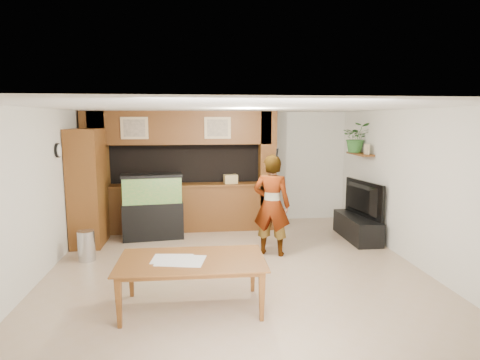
{
  "coord_description": "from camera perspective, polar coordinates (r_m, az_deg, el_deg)",
  "views": [
    {
      "loc": [
        -0.64,
        -6.18,
        2.43
      ],
      "look_at": [
        0.13,
        0.6,
        1.39
      ],
      "focal_mm": 30.0,
      "sensor_mm": 36.0,
      "label": 1
    }
  ],
  "objects": [
    {
      "name": "floor",
      "position": [
        6.67,
        -0.58,
        -12.71
      ],
      "size": [
        6.5,
        6.5,
        0.0
      ],
      "primitive_type": "plane",
      "color": "tan",
      "rests_on": "ground"
    },
    {
      "name": "ceiling",
      "position": [
        6.22,
        -0.61,
        10.22
      ],
      "size": [
        6.5,
        6.5,
        0.0
      ],
      "primitive_type": "plane",
      "color": "white",
      "rests_on": "wall_back"
    },
    {
      "name": "wall_back",
      "position": [
        9.52,
        -2.61,
        1.81
      ],
      "size": [
        6.0,
        0.0,
        6.0
      ],
      "primitive_type": "plane",
      "rotation": [
        1.57,
        0.0,
        0.0
      ],
      "color": "beige",
      "rests_on": "floor"
    },
    {
      "name": "wall_left",
      "position": [
        6.71,
        -27.01,
        -1.99
      ],
      "size": [
        0.0,
        6.5,
        6.5
      ],
      "primitive_type": "plane",
      "rotation": [
        1.57,
        0.0,
        1.57
      ],
      "color": "beige",
      "rests_on": "floor"
    },
    {
      "name": "wall_right",
      "position": [
        7.26,
        23.68,
        -1.04
      ],
      "size": [
        0.0,
        6.5,
        6.5
      ],
      "primitive_type": "plane",
      "rotation": [
        1.57,
        0.0,
        -1.57
      ],
      "color": "beige",
      "rests_on": "floor"
    },
    {
      "name": "partition",
      "position": [
        8.89,
        -8.45,
        1.33
      ],
      "size": [
        4.2,
        0.99,
        2.6
      ],
      "color": "brown",
      "rests_on": "floor"
    },
    {
      "name": "wall_clock",
      "position": [
        7.57,
        -24.45,
        3.86
      ],
      "size": [
        0.05,
        0.25,
        0.25
      ],
      "color": "black",
      "rests_on": "wall_left"
    },
    {
      "name": "wall_shelf",
      "position": [
        8.88,
        16.7,
        3.56
      ],
      "size": [
        0.25,
        0.9,
        0.04
      ],
      "primitive_type": "cube",
      "color": "brown",
      "rests_on": "wall_right"
    },
    {
      "name": "pantry_cabinet",
      "position": [
        8.27,
        -20.85,
        -1.0
      ],
      "size": [
        0.56,
        0.92,
        2.25
      ],
      "primitive_type": "cube",
      "color": "brown",
      "rests_on": "floor"
    },
    {
      "name": "trash_can",
      "position": [
        7.5,
        -21.01,
        -8.72
      ],
      "size": [
        0.29,
        0.29,
        0.53
      ],
      "primitive_type": "cylinder",
      "color": "#B2B2B7",
      "rests_on": "floor"
    },
    {
      "name": "aquarium",
      "position": [
        8.37,
        -12.31,
        -3.82
      ],
      "size": [
        1.21,
        0.45,
        1.34
      ],
      "rotation": [
        0.0,
        0.0,
        0.11
      ],
      "color": "black",
      "rests_on": "floor"
    },
    {
      "name": "tv_stand",
      "position": [
        8.6,
        16.32,
        -6.5
      ],
      "size": [
        0.52,
        1.41,
        0.47
      ],
      "primitive_type": "cube",
      "color": "black",
      "rests_on": "floor"
    },
    {
      "name": "television",
      "position": [
        8.47,
        16.49,
        -2.6
      ],
      "size": [
        0.39,
        1.26,
        0.72
      ],
      "primitive_type": "imported",
      "rotation": [
        0.0,
        0.0,
        1.75
      ],
      "color": "black",
      "rests_on": "tv_stand"
    },
    {
      "name": "photo_frame",
      "position": [
        8.57,
        17.59,
        4.19
      ],
      "size": [
        0.06,
        0.16,
        0.21
      ],
      "primitive_type": "cube",
      "rotation": [
        0.0,
        0.0,
        0.17
      ],
      "color": "tan",
      "rests_on": "wall_shelf"
    },
    {
      "name": "potted_plant",
      "position": [
        8.99,
        16.23,
        5.81
      ],
      "size": [
        0.7,
        0.65,
        0.64
      ],
      "primitive_type": "imported",
      "rotation": [
        0.0,
        0.0,
        -0.32
      ],
      "color": "#2B6127",
      "rests_on": "wall_shelf"
    },
    {
      "name": "person",
      "position": [
        7.19,
        4.53,
        -3.59
      ],
      "size": [
        0.78,
        0.65,
        1.82
      ],
      "primitive_type": "imported",
      "rotation": [
        0.0,
        0.0,
        2.77
      ],
      "color": "#A67C5B",
      "rests_on": "floor"
    },
    {
      "name": "microphone",
      "position": [
        6.9,
        5.29,
        3.93
      ],
      "size": [
        0.04,
        0.1,
        0.16
      ],
      "primitive_type": "cylinder",
      "rotation": [
        0.44,
        0.0,
        0.0
      ],
      "color": "black",
      "rests_on": "person"
    },
    {
      "name": "dining_table",
      "position": [
        5.34,
        -6.82,
        -14.59
      ],
      "size": [
        1.89,
        1.07,
        0.66
      ],
      "primitive_type": "imported",
      "rotation": [
        0.0,
        0.0,
        -0.01
      ],
      "color": "brown",
      "rests_on": "floor"
    },
    {
      "name": "newspaper_a",
      "position": [
        5.29,
        -9.62,
        -11.0
      ],
      "size": [
        0.54,
        0.42,
        0.01
      ],
      "primitive_type": "cube",
      "rotation": [
        0.0,
        0.0,
        -0.12
      ],
      "color": "silver",
      "rests_on": "dining_table"
    },
    {
      "name": "newspaper_b",
      "position": [
        5.21,
        -8.42,
        -11.27
      ],
      "size": [
        0.66,
        0.54,
        0.01
      ],
      "primitive_type": "cube",
      "rotation": [
        0.0,
        0.0,
        -0.2
      ],
      "color": "silver",
      "rests_on": "dining_table"
    },
    {
      "name": "counter_box",
      "position": [
        8.76,
        -1.35,
        0.14
      ],
      "size": [
        0.31,
        0.24,
        0.19
      ],
      "primitive_type": "cube",
      "rotation": [
        0.0,
        0.0,
        0.17
      ],
      "color": "tan",
      "rests_on": "partition"
    }
  ]
}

